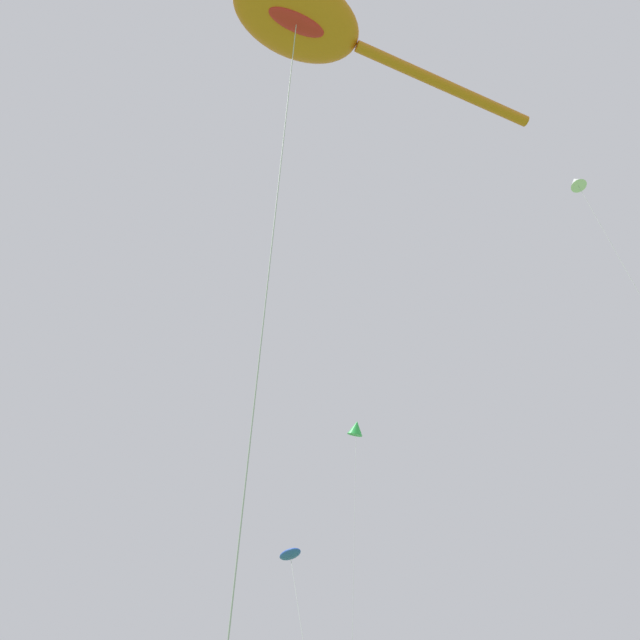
% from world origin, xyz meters
% --- Properties ---
extents(big_show_kite, '(9.56, 5.25, 20.07)m').
position_xyz_m(big_show_kite, '(-3.00, 7.85, 19.56)').
color(big_show_kite, orange).
rests_on(big_show_kite, ground).
extents(small_kite_triangle_green, '(2.00, 1.23, 26.16)m').
position_xyz_m(small_kite_triangle_green, '(11.98, 6.03, 25.57)').
color(small_kite_triangle_green, white).
rests_on(small_kite_triangle_green, ground).
extents(small_kite_diamond_red, '(1.70, 4.70, 10.81)m').
position_xyz_m(small_kite_diamond_red, '(6.17, 18.84, 10.55)').
color(small_kite_diamond_red, blue).
rests_on(small_kite_diamond_red, ground).
extents(small_kite_streamer_purple, '(4.54, 2.87, 22.61)m').
position_xyz_m(small_kite_streamer_purple, '(14.08, 22.88, 21.94)').
color(small_kite_streamer_purple, green).
rests_on(small_kite_streamer_purple, ground).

